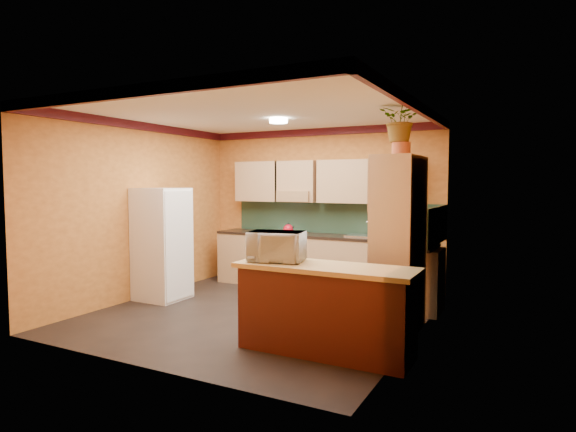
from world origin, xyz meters
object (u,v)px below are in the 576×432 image
object	(u,v)px
pantry	(399,244)
base_cabinets_back	(318,263)
stove	(284,259)
breakfast_bar	(325,312)
microwave	(277,246)
fridge	(162,244)

from	to	relation	value
pantry	base_cabinets_back	bearing A→B (deg)	138.01
stove	breakfast_bar	bearing A→B (deg)	-54.82
stove	microwave	size ratio (longest dim) A/B	1.56
base_cabinets_back	fridge	xyz separation A→B (m)	(-1.83, -1.71, 0.41)
stove	breakfast_bar	size ratio (longest dim) A/B	0.51
stove	pantry	bearing A→B (deg)	-33.61
breakfast_bar	stove	bearing A→B (deg)	125.18
breakfast_bar	microwave	xyz separation A→B (m)	(-0.57, 0.00, 0.65)
base_cabinets_back	breakfast_bar	distance (m)	3.03
base_cabinets_back	fridge	size ratio (longest dim) A/B	2.15
stove	pantry	xyz separation A→B (m)	(2.39, -1.59, 0.59)
base_cabinets_back	fridge	distance (m)	2.54
stove	microwave	bearing A→B (deg)	-63.68
pantry	breakfast_bar	bearing A→B (deg)	-112.04
fridge	stove	bearing A→B (deg)	54.71
fridge	breakfast_bar	distance (m)	3.33
fridge	breakfast_bar	bearing A→B (deg)	-18.10
fridge	pantry	world-z (taller)	pantry
breakfast_bar	microwave	world-z (taller)	microwave
stove	microwave	xyz separation A→B (m)	(1.35, -2.73, 0.64)
stove	breakfast_bar	xyz separation A→B (m)	(1.93, -2.73, -0.02)
fridge	breakfast_bar	xyz separation A→B (m)	(3.14, -1.02, -0.41)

